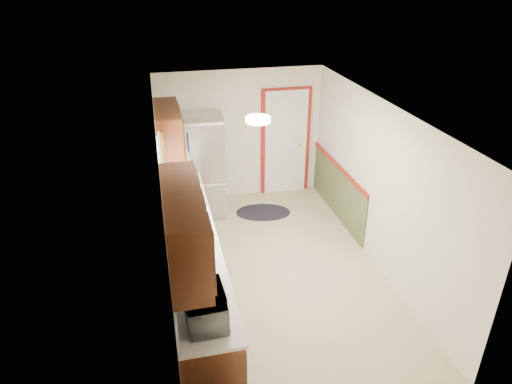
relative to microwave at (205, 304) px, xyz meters
name	(u,v)px	position (x,y,z in m)	size (l,w,h in m)	color
room_shell	(276,196)	(1.20, 1.88, 0.07)	(3.20, 5.20, 2.52)	tan
kitchen_run	(188,243)	(-0.04, 1.59, -0.32)	(0.63, 4.00, 2.20)	#3E1B0E
back_wall_trim	(297,153)	(2.19, 4.09, -0.24)	(1.12, 2.30, 2.08)	maroon
ceiling_fixture	(258,120)	(0.90, 1.68, 1.23)	(0.30, 0.30, 0.06)	#FFD88C
microwave	(205,304)	(0.00, 0.00, 0.00)	(0.56, 0.31, 0.38)	white
refrigerator	(202,166)	(0.42, 3.86, -0.24)	(0.77, 0.76, 1.77)	#B7B7BC
rug	(263,212)	(1.44, 3.57, -1.12)	(0.98, 0.63, 0.01)	black
cooktop	(181,179)	(0.01, 3.28, -0.18)	(0.53, 0.63, 0.02)	black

